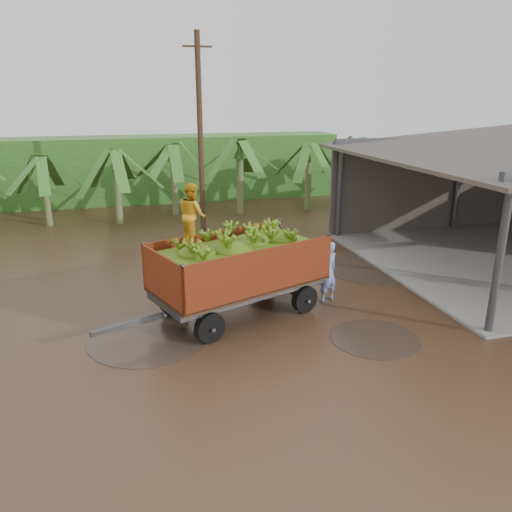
# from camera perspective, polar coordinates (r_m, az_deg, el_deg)

# --- Properties ---
(ground) EXTENTS (100.00, 100.00, 0.00)m
(ground) POSITION_cam_1_polar(r_m,az_deg,el_deg) (14.85, -0.65, -4.99)
(ground) COLOR black
(ground) RESTS_ON ground
(hedge_north) EXTENTS (22.00, 3.00, 3.60)m
(hedge_north) POSITION_cam_1_polar(r_m,az_deg,el_deg) (29.55, -12.40, 9.73)
(hedge_north) COLOR #2D661E
(hedge_north) RESTS_ON ground
(banana_trailer) EXTENTS (6.41, 3.70, 3.72)m
(banana_trailer) POSITION_cam_1_polar(r_m,az_deg,el_deg) (13.42, -2.04, -1.14)
(banana_trailer) COLOR #983115
(banana_trailer) RESTS_ON ground
(man_blue) EXTENTS (0.77, 0.63, 1.82)m
(man_blue) POSITION_cam_1_polar(r_m,az_deg,el_deg) (14.60, 8.16, -1.76)
(man_blue) COLOR #7890DB
(man_blue) RESTS_ON ground
(utility_pole) EXTENTS (1.20, 0.24, 8.28)m
(utility_pole) POSITION_cam_1_polar(r_m,az_deg,el_deg) (21.87, -6.39, 13.63)
(utility_pole) COLOR #47301E
(utility_pole) RESTS_ON ground
(banana_plants) EXTENTS (24.24, 21.38, 4.41)m
(banana_plants) POSITION_cam_1_polar(r_m,az_deg,el_deg) (20.05, -20.99, 5.46)
(banana_plants) COLOR #2D661E
(banana_plants) RESTS_ON ground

